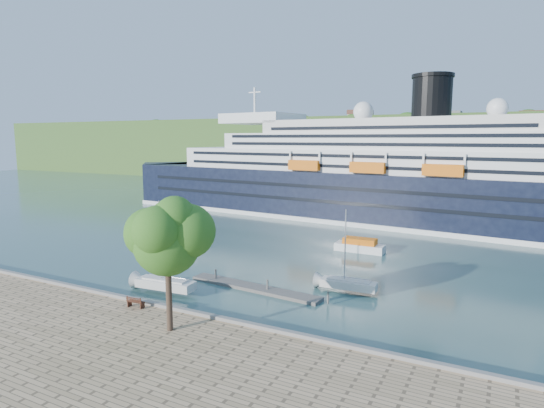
{
  "coord_description": "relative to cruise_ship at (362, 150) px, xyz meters",
  "views": [
    {
      "loc": [
        29.07,
        -30.88,
        16.29
      ],
      "look_at": [
        -2.36,
        30.0,
        6.37
      ],
      "focal_mm": 30.0,
      "sensor_mm": 36.0,
      "label": 1
    }
  ],
  "objects": [
    {
      "name": "park_bench",
      "position": [
        -3.46,
        -59.61,
        -12.35
      ],
      "size": [
        1.79,
        0.86,
        1.11
      ],
      "primitive_type": null,
      "rotation": [
        0.0,
        0.0,
        0.09
      ],
      "color": "#462114",
      "rests_on": "promenade"
    },
    {
      "name": "quay_coping",
      "position": [
        -3.29,
        -58.48,
        -12.76
      ],
      "size": [
        220.0,
        0.5,
        0.3
      ],
      "primitive_type": "cube",
      "color": "slate",
      "rests_on": "promenade"
    },
    {
      "name": "promenade_tree",
      "position": [
        2.58,
        -62.1,
        -6.99
      ],
      "size": [
        7.14,
        7.14,
        11.83
      ],
      "primitive_type": null,
      "color": "#2D641A",
      "rests_on": "promenade"
    },
    {
      "name": "sailboat_white_near",
      "position": [
        -5.57,
        -53.07,
        -9.2
      ],
      "size": [
        7.43,
        2.62,
        9.41
      ],
      "primitive_type": null,
      "rotation": [
        0.0,
        0.0,
        0.08
      ],
      "color": "silver",
      "rests_on": "ground"
    },
    {
      "name": "tender_launch",
      "position": [
        7.61,
        -26.17,
        -12.92
      ],
      "size": [
        7.16,
        2.46,
        1.98
      ],
      "primitive_type": null,
      "rotation": [
        0.0,
        0.0,
        -0.0
      ],
      "color": "orange",
      "rests_on": "ground"
    },
    {
      "name": "cruise_ship",
      "position": [
        0.0,
        0.0,
        0.0
      ],
      "size": [
        125.01,
        29.94,
        27.81
      ],
      "primitive_type": null,
      "rotation": [
        0.0,
        0.0,
        -0.1
      ],
      "color": "black",
      "rests_on": "ground"
    },
    {
      "name": "floating_pontoon",
      "position": [
        2.2,
        -47.8,
        -13.73
      ],
      "size": [
        16.1,
        3.41,
        0.36
      ],
      "primitive_type": null,
      "rotation": [
        0.0,
        0.0,
        -0.09
      ],
      "color": "slate",
      "rests_on": "ground"
    },
    {
      "name": "sailboat_white_far",
      "position": [
        11.63,
        -43.97,
        -9.65
      ],
      "size": [
        6.67,
        2.12,
        8.51
      ],
      "primitive_type": null,
      "rotation": [
        0.0,
        0.0,
        0.04
      ],
      "color": "silver",
      "rests_on": "ground"
    },
    {
      "name": "ground",
      "position": [
        -3.29,
        -58.28,
        -13.91
      ],
      "size": [
        400.0,
        400.0,
        0.0
      ],
      "primitive_type": "plane",
      "color": "#2C4E4D",
      "rests_on": "ground"
    },
    {
      "name": "far_hillside",
      "position": [
        -3.29,
        86.72,
        -1.91
      ],
      "size": [
        400.0,
        50.0,
        24.0
      ],
      "primitive_type": "cube",
      "color": "#386026",
      "rests_on": "ground"
    }
  ]
}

